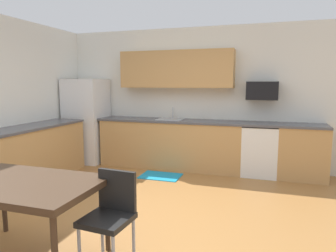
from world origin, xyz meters
name	(u,v)px	position (x,y,z in m)	size (l,w,h in m)	color
ground_plane	(143,217)	(0.00, 0.00, 0.00)	(12.00, 12.00, 0.00)	#9E6B38
wall_back	(194,98)	(0.00, 2.65, 1.35)	(5.80, 0.10, 2.70)	silver
cabinet_run_back	(170,144)	(-0.38, 2.30, 0.45)	(2.75, 0.60, 0.90)	tan
cabinet_run_back_right	(302,153)	(2.00, 2.30, 0.45)	(0.80, 0.60, 0.90)	tan
cabinet_run_left	(35,154)	(-2.30, 0.80, 0.45)	(0.60, 2.00, 0.90)	tan
countertop_back	(189,121)	(0.00, 2.30, 0.92)	(4.80, 0.64, 0.04)	#4C4C51
countertop_left	(33,126)	(-2.30, 0.80, 0.92)	(0.64, 2.00, 0.04)	#4C4C51
upper_cabinets_back	(176,69)	(-0.30, 2.43, 1.90)	(2.20, 0.34, 0.70)	tan
refrigerator	(87,121)	(-2.18, 2.22, 0.86)	(0.76, 0.70, 1.71)	white
oven_range	(260,150)	(1.30, 2.30, 0.46)	(0.60, 0.60, 0.91)	white
microwave	(262,91)	(1.30, 2.40, 1.50)	(0.54, 0.36, 0.32)	black
sink_basin	(170,123)	(-0.38, 2.30, 0.88)	(0.48, 0.40, 0.14)	#A5A8AD
sink_faucet	(173,113)	(-0.38, 2.48, 1.04)	(0.02, 0.02, 0.24)	#B2B5BA
dining_table	(22,188)	(-0.67, -1.21, 0.70)	(1.40, 0.90, 0.76)	#422D1E
chair_near_table	(111,211)	(0.12, -1.02, 0.50)	(0.43, 0.43, 0.85)	black
floor_mat	(161,176)	(-0.35, 1.65, 0.01)	(0.70, 0.50, 0.01)	#198CBF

